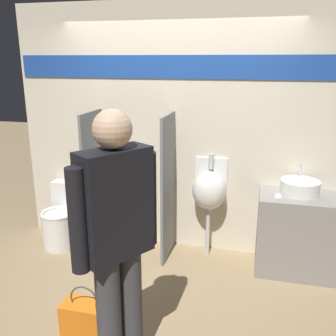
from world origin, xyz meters
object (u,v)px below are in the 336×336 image
at_px(cell_phone, 278,197).
at_px(toilet, 61,220).
at_px(urinal_far, 209,190).
at_px(sink_basin, 300,187).
at_px(shopping_bag, 86,326).
at_px(person_in_vest, 117,237).
at_px(urinal_near_counter, 134,184).

relative_size(cell_phone, toilet, 0.16).
relative_size(urinal_far, toilet, 1.34).
height_order(sink_basin, toilet, sink_basin).
distance_m(sink_basin, shopping_bag, 2.35).
distance_m(cell_phone, urinal_far, 0.74).
distance_m(cell_phone, person_in_vest, 1.87).
height_order(sink_basin, urinal_near_counter, urinal_near_counter).
xyz_separation_m(urinal_near_counter, urinal_far, (0.85, 0.00, 0.00)).
bearing_deg(person_in_vest, toilet, 74.14).
relative_size(sink_basin, toilet, 0.45).
height_order(sink_basin, cell_phone, sink_basin).
distance_m(urinal_near_counter, shopping_bag, 1.77).
xyz_separation_m(cell_phone, shopping_bag, (-1.38, -1.44, -0.62)).
bearing_deg(person_in_vest, sink_basin, -3.19).
height_order(toilet, person_in_vest, person_in_vest).
distance_m(sink_basin, cell_phone, 0.27).
relative_size(person_in_vest, shopping_bag, 3.37).
relative_size(urinal_far, shopping_bag, 2.09).
height_order(sink_basin, urinal_far, urinal_far).
xyz_separation_m(urinal_near_counter, toilet, (-0.85, -0.17, -0.46)).
relative_size(urinal_near_counter, urinal_far, 1.00).
distance_m(toilet, person_in_vest, 2.20).
xyz_separation_m(urinal_far, person_in_vest, (-0.36, -1.75, 0.26)).
bearing_deg(urinal_far, toilet, -174.35).
xyz_separation_m(urinal_far, toilet, (-1.70, -0.17, -0.46)).
relative_size(urinal_near_counter, person_in_vest, 0.62).
xyz_separation_m(cell_phone, person_in_vest, (-1.06, -1.52, 0.18)).
xyz_separation_m(toilet, person_in_vest, (1.34, -1.59, 0.72)).
distance_m(urinal_near_counter, person_in_vest, 1.84).
bearing_deg(cell_phone, person_in_vest, -124.94).
bearing_deg(toilet, shopping_bag, -55.59).
xyz_separation_m(sink_basin, shopping_bag, (-1.59, -1.60, -0.69)).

